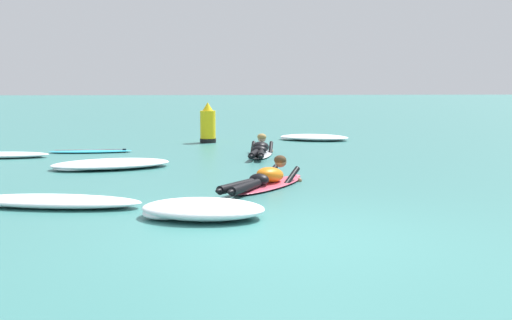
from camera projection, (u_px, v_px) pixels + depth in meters
The scene contains 10 objects.
ground_plane at pixel (245, 147), 17.49m from camera, with size 120.00×120.00×0.00m, color #387A75.
surfer_near at pixel (266, 180), 10.96m from camera, with size 1.76×2.47×0.54m.
surfer_far at pixel (260, 150), 15.51m from camera, with size 0.82×2.48×0.54m.
drifting_surfboard at pixel (91, 151), 16.23m from camera, with size 2.05×0.66×0.16m.
whitewater_front at pixel (1, 155), 15.11m from camera, with size 2.21×0.80×0.14m.
whitewater_mid_left at pixel (203, 209), 8.56m from camera, with size 1.81×1.38×0.24m.
whitewater_mid_right at pixel (55, 201), 9.31m from camera, with size 2.65×1.17×0.17m.
whitewater_back at pixel (314, 137), 19.55m from camera, with size 2.33×1.79×0.18m.
whitewater_far_band at pixel (111, 164), 13.40m from camera, with size 2.64×1.82×0.18m.
channel_marker_buoy at pixel (208, 126), 18.77m from camera, with size 0.46×0.46×1.16m.
Camera 1 is at (-0.82, -7.38, 1.80)m, focal length 46.00 mm.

